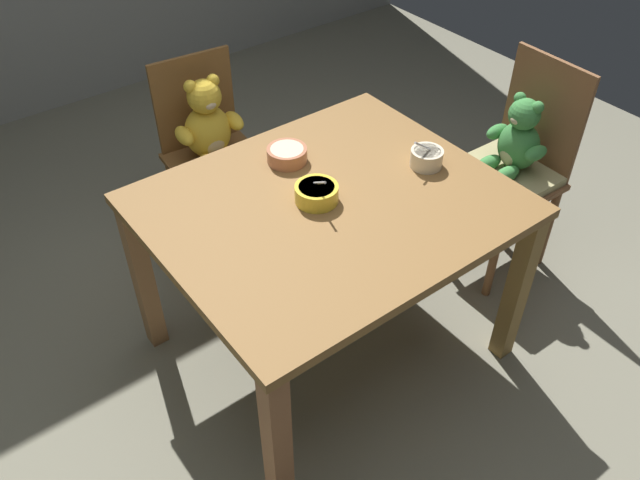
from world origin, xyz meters
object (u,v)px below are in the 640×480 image
at_px(dining_table, 329,225).
at_px(porridge_bowl_terracotta_far_center, 287,155).
at_px(porridge_bowl_yellow_center, 317,193).
at_px(porridge_bowl_cream_near_right, 427,158).
at_px(teddy_chair_near_right, 512,158).
at_px(teddy_chair_far_center, 210,137).

height_order(dining_table, porridge_bowl_terracotta_far_center, porridge_bowl_terracotta_far_center).
xyz_separation_m(porridge_bowl_yellow_center, porridge_bowl_cream_near_right, (0.43, -0.07, 0.00)).
relative_size(porridge_bowl_terracotta_far_center, porridge_bowl_yellow_center, 0.94).
height_order(teddy_chair_near_right, porridge_bowl_cream_near_right, teddy_chair_near_right).
bearing_deg(teddy_chair_near_right, porridge_bowl_terracotta_far_center, -16.51).
distance_m(teddy_chair_far_center, porridge_bowl_cream_near_right, 1.01).
distance_m(teddy_chair_far_center, teddy_chair_near_right, 1.28).
bearing_deg(porridge_bowl_terracotta_far_center, porridge_bowl_cream_near_right, -40.57).
relative_size(dining_table, teddy_chair_far_center, 1.35).
bearing_deg(porridge_bowl_yellow_center, teddy_chair_far_center, 86.29).
bearing_deg(dining_table, teddy_chair_far_center, 88.42).
bearing_deg(teddy_chair_near_right, teddy_chair_far_center, -42.37).
bearing_deg(porridge_bowl_cream_near_right, porridge_bowl_terracotta_far_center, 139.43).
xyz_separation_m(dining_table, teddy_chair_near_right, (0.95, -0.02, -0.10)).
distance_m(porridge_bowl_terracotta_far_center, porridge_bowl_cream_near_right, 0.49).
distance_m(dining_table, porridge_bowl_cream_near_right, 0.42).
height_order(dining_table, porridge_bowl_cream_near_right, porridge_bowl_cream_near_right).
bearing_deg(teddy_chair_far_center, teddy_chair_near_right, 51.70).
bearing_deg(teddy_chair_near_right, dining_table, 0.07).
height_order(teddy_chair_near_right, porridge_bowl_yellow_center, teddy_chair_near_right).
bearing_deg(dining_table, teddy_chair_near_right, -1.33).
bearing_deg(teddy_chair_near_right, porridge_bowl_yellow_center, -1.57).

